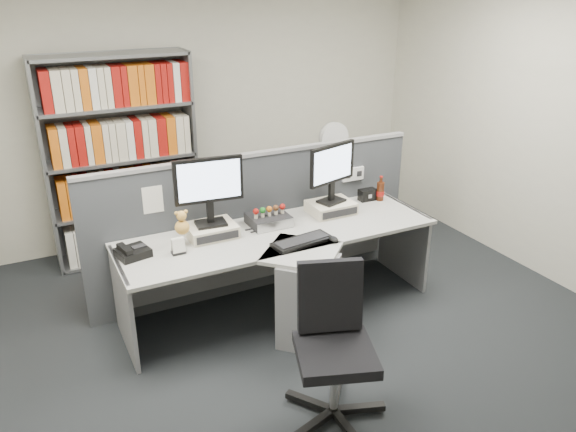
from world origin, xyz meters
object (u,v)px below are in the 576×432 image
desk_phone (132,252)px  monitor_right (332,168)px  mouse (333,239)px  office_chair (333,340)px  desktop_pc (269,220)px  desk_calendar (178,247)px  filing_cabinet (331,203)px  desk_fan (333,141)px  keyboard (302,241)px  speaker (367,195)px  shelving_unit (122,162)px  desk (291,272)px  monitor_left (209,186)px  cola_bottle (380,191)px

desk_phone → monitor_right: bearing=2.7°
mouse → office_chair: bearing=-120.4°
desktop_pc → desk_calendar: 0.85m
filing_cabinet → desk_fan: bearing=-90.0°
monitor_right → keyboard: bearing=-139.8°
speaker → shelving_unit: 2.37m
desk → mouse: 0.43m
desk → mouse: mouse is taller
speaker → desktop_pc: bearing=-174.1°
monitor_left → monitor_right: bearing=-0.0°
desk_phone → speaker: size_ratio=1.62×
keyboard → speaker: (0.97, 0.55, 0.04)m
filing_cabinet → desk_fan: size_ratio=1.29×
monitor_left → office_chair: 1.57m
filing_cabinet → desk_fan: (0.00, -0.00, 0.69)m
speaker → cola_bottle: (0.10, -0.05, 0.03)m
desk_calendar → shelving_unit: shelving_unit is taller
desk_calendar → office_chair: office_chair is taller
keyboard → office_chair: size_ratio=0.51×
monitor_right → shelving_unit: bearing=135.4°
desk_phone → office_chair: 1.64m
desktop_pc → desk_fan: desk_fan is taller
shelving_unit → speaker: bearing=-34.9°
keyboard → filing_cabinet: keyboard is taller
filing_cabinet → keyboard: bearing=-127.9°
mouse → desktop_pc: bearing=121.2°
cola_bottle → speaker: bearing=153.5°
keyboard → desk_calendar: (-0.91, 0.25, 0.04)m
mouse → speaker: 0.97m
desk_calendar → cola_bottle: bearing=7.1°
office_chair → mouse: bearing=59.6°
mouse → filing_cabinet: bearing=59.6°
desk → monitor_right: (0.58, 0.38, 0.67)m
mouse → office_chair: size_ratio=0.10×
desk_phone → shelving_unit: bearing=80.5°
desk_calendar → mouse: bearing=-16.2°
mouse → cola_bottle: bearing=34.4°
desk_calendar → keyboard: bearing=-15.3°
desk_calendar → shelving_unit: bearing=92.1°
shelving_unit → office_chair: 3.00m
desk → office_chair: office_chair is taller
monitor_left → desk_phone: bearing=-172.7°
desktop_pc → desk_fan: (1.21, 1.01, 0.28)m
mouse → desk_phone: (-1.46, 0.43, 0.02)m
desk → desk_calendar: desk_calendar is taller
cola_bottle → filing_cabinet: bearing=86.6°
desk_phone → cola_bottle: size_ratio=1.11×
mouse → desk_phone: size_ratio=0.40×
cola_bottle → shelving_unit: 2.48m
desk_phone → office_chair: size_ratio=0.26×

